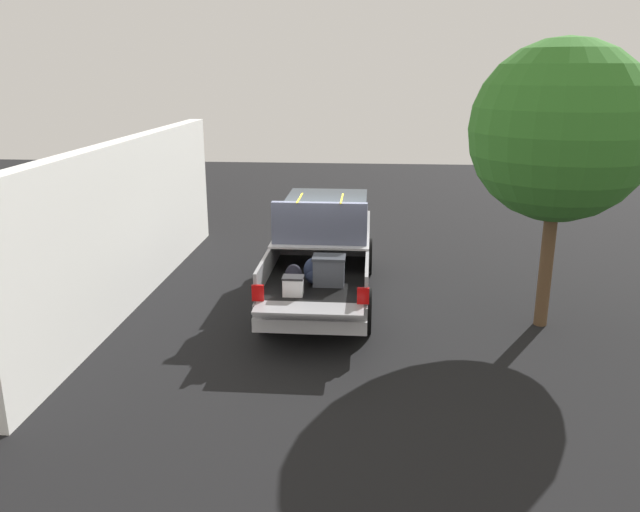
# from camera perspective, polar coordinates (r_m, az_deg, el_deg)

# --- Properties ---
(ground_plane) EXTENTS (40.00, 40.00, 0.00)m
(ground_plane) POSITION_cam_1_polar(r_m,az_deg,el_deg) (13.31, 0.21, -3.81)
(ground_plane) COLOR black
(pickup_truck) EXTENTS (6.05, 2.06, 2.23)m
(pickup_truck) POSITION_cam_1_polar(r_m,az_deg,el_deg) (13.37, 0.34, 0.71)
(pickup_truck) COLOR gray
(pickup_truck) RESTS_ON ground_plane
(building_facade) EXTENTS (10.47, 0.36, 3.31)m
(building_facade) POSITION_cam_1_polar(r_m,az_deg,el_deg) (13.41, -16.66, 3.03)
(building_facade) COLOR white
(building_facade) RESTS_ON ground_plane
(tree_background) EXTENTS (3.15, 3.15, 5.17)m
(tree_background) POSITION_cam_1_polar(r_m,az_deg,el_deg) (11.86, 20.89, 10.44)
(tree_background) COLOR brown
(tree_background) RESTS_ON ground_plane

